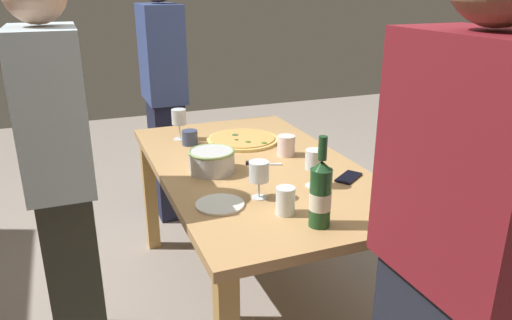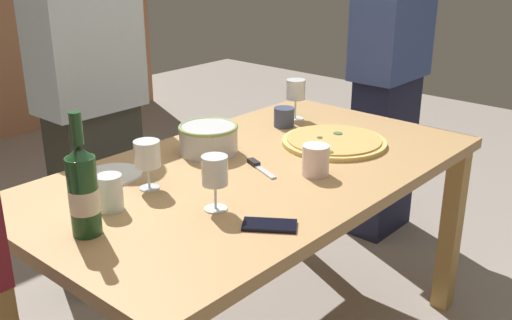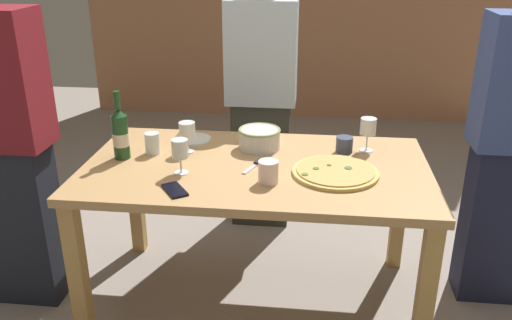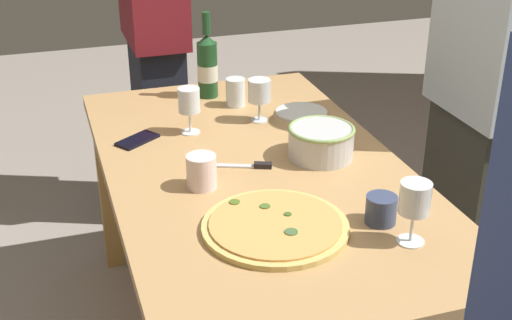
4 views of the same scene
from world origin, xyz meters
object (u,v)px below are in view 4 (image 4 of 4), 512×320
(pizza, at_px, (275,226))
(pizza_knife, at_px, (252,166))
(cell_phone, at_px, (137,140))
(side_plate, at_px, (301,112))
(wine_glass_by_bottle, at_px, (189,101))
(cup_spare, at_px, (381,209))
(dining_table, at_px, (256,194))
(wine_glass_far_left, at_px, (259,93))
(person_host, at_px, (155,36))
(cup_amber, at_px, (202,172))
(person_guest_right, at_px, (484,105))
(cup_ceramic, at_px, (236,92))
(serving_bowl, at_px, (321,141))
(wine_bottle, at_px, (207,65))
(wine_glass_near_pizza, at_px, (415,201))

(pizza, bearing_deg, pizza_knife, 171.86)
(cell_phone, bearing_deg, side_plate, -119.39)
(wine_glass_by_bottle, xyz_separation_m, cell_phone, (0.02, -0.18, -0.11))
(wine_glass_by_bottle, bearing_deg, cell_phone, -84.50)
(cup_spare, bearing_deg, dining_table, -152.74)
(dining_table, xyz_separation_m, wine_glass_by_bottle, (-0.32, -0.13, 0.21))
(dining_table, distance_m, cup_spare, 0.48)
(wine_glass_far_left, relative_size, person_host, 0.09)
(side_plate, xyz_separation_m, pizza_knife, (0.36, -0.30, 0.00))
(cup_amber, bearing_deg, side_plate, 132.40)
(person_guest_right, bearing_deg, side_plate, -32.74)
(dining_table, relative_size, side_plate, 8.47)
(pizza, relative_size, cup_ceramic, 3.69)
(cell_phone, distance_m, pizza_knife, 0.43)
(cup_spare, bearing_deg, serving_bowl, 179.41)
(pizza, distance_m, wine_glass_by_bottle, 0.70)
(pizza, height_order, side_plate, pizza)
(cell_phone, bearing_deg, person_host, -49.53)
(wine_glass_far_left, bearing_deg, dining_table, -19.68)
(wine_glass_far_left, bearing_deg, pizza_knife, -21.58)
(pizza_knife, xyz_separation_m, person_guest_right, (-0.06, 0.86, 0.07))
(dining_table, height_order, wine_glass_by_bottle, wine_glass_by_bottle)
(wine_bottle, distance_m, person_guest_right, 1.02)
(wine_bottle, height_order, wine_glass_far_left, wine_bottle)
(pizza_knife, relative_size, person_guest_right, 0.10)
(wine_glass_near_pizza, height_order, person_guest_right, person_guest_right)
(dining_table, xyz_separation_m, cup_spare, (0.41, 0.21, 0.13))
(wine_bottle, bearing_deg, wine_glass_near_pizza, 10.97)
(cup_ceramic, xyz_separation_m, person_guest_right, (0.46, 0.76, 0.03))
(cup_ceramic, relative_size, person_guest_right, 0.06)
(dining_table, xyz_separation_m, person_guest_right, (-0.06, 0.85, 0.17))
(cell_phone, bearing_deg, pizza_knife, -169.84)
(wine_glass_by_bottle, xyz_separation_m, cup_amber, (0.40, -0.06, -0.06))
(wine_glass_far_left, relative_size, cup_spare, 1.85)
(wine_glass_near_pizza, relative_size, person_host, 0.10)
(pizza, bearing_deg, cell_phone, -159.39)
(cup_amber, bearing_deg, person_host, 175.50)
(wine_glass_by_bottle, relative_size, cup_ceramic, 1.53)
(wine_glass_near_pizza, distance_m, wine_glass_far_left, 0.88)
(dining_table, height_order, serving_bowl, serving_bowl)
(cup_amber, distance_m, cup_spare, 0.53)
(wine_glass_by_bottle, distance_m, cup_amber, 0.41)
(serving_bowl, distance_m, cup_ceramic, 0.53)
(wine_bottle, distance_m, pizza_knife, 0.65)
(wine_glass_far_left, bearing_deg, cup_spare, 6.51)
(cup_spare, height_order, person_host, person_host)
(person_host, bearing_deg, wine_glass_by_bottle, -7.16)
(serving_bowl, height_order, wine_bottle, wine_bottle)
(side_plate, height_order, person_guest_right, person_guest_right)
(pizza, relative_size, wine_glass_near_pizza, 2.30)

